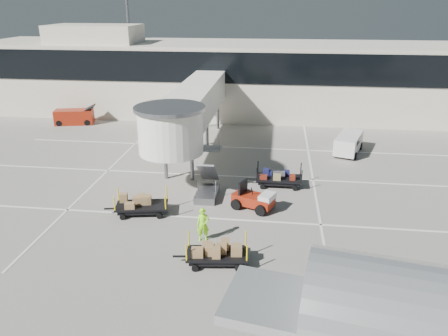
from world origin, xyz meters
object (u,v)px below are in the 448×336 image
Objects in this scene: box_cart_near at (219,254)px; belt_loader at (75,117)px; minivan at (349,142)px; box_cart_far at (142,205)px; ground_worker at (203,225)px; baggage_tug at (254,199)px; suitcase_cart at (279,179)px.

belt_loader reaches higher than box_cart_near.
box_cart_far is at bearing -117.86° from minivan.
minivan is at bearing 48.43° from ground_worker.
ground_worker is at bearing -103.17° from minivan.
box_cart_near is 0.96× the size of box_cart_far.
box_cart_far is 20.04m from minivan.
box_cart_near is 31.33m from belt_loader.
baggage_tug is 5.09m from ground_worker.
belt_loader is (-22.09, 14.30, 0.24)m from suitcase_cart.
baggage_tug is at bearing -103.52° from minivan.
suitcase_cart reaches higher than box_cart_far.
suitcase_cart reaches higher than box_cart_near.
box_cart_near is (-1.39, -6.59, -0.03)m from baggage_tug.
box_cart_far is at bearing -143.22° from baggage_tug.
ground_worker is at bearing -42.40° from box_cart_far.
box_cart_near is 1.96× the size of ground_worker.
box_cart_far is at bearing 138.57° from ground_worker.
ground_worker is at bearing -64.35° from belt_loader.
box_cart_far is 24.13m from belt_loader.
box_cart_far is (-8.45, -5.61, 0.07)m from suitcase_cart.
ground_worker is (4.33, -2.65, 0.36)m from box_cart_far.
ground_worker is 0.42× the size of minivan.
ground_worker is at bearing -97.76° from baggage_tug.
suitcase_cart is 10.89m from box_cart_near.
baggage_tug is 1.48× the size of ground_worker.
ground_worker is 0.44× the size of belt_loader.
box_cart_near is (-2.92, -10.49, 0.05)m from suitcase_cart.
ground_worker reaches higher than suitcase_cart.
minivan is 1.04× the size of belt_loader.
belt_loader reaches higher than ground_worker.
minivan is (14.48, 13.84, 0.37)m from box_cart_far.
minivan is (8.95, 18.72, 0.39)m from box_cart_near.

